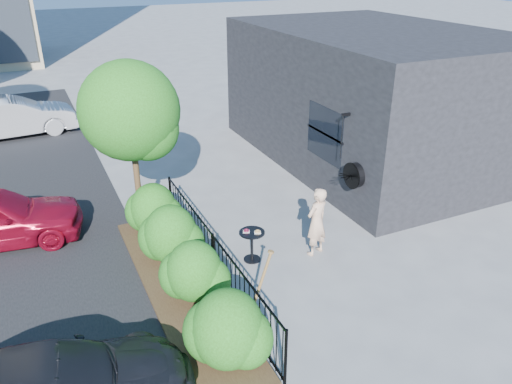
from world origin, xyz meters
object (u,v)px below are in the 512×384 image
patio_tree (134,117)px  woman (317,222)px  cafe_table (252,241)px  car_silver (14,117)px  shovel (258,293)px

patio_tree → woman: (3.11, -2.71, -1.98)m
cafe_table → car_silver: 11.84m
patio_tree → cafe_table: 3.73m
car_silver → cafe_table: bearing=-162.7°
patio_tree → cafe_table: size_ratio=5.35×
patio_tree → shovel: bearing=-77.1°
cafe_table → car_silver: size_ratio=0.17×
car_silver → patio_tree: bearing=-167.5°
woman → patio_tree: bearing=-60.7°
patio_tree → car_silver: size_ratio=0.93×
woman → shovel: (-2.14, -1.57, -0.13)m
patio_tree → shovel: patio_tree is taller
shovel → car_silver: (-3.55, 12.93, 0.04)m
patio_tree → car_silver: bearing=106.6°
woman → car_silver: bearing=-83.1°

